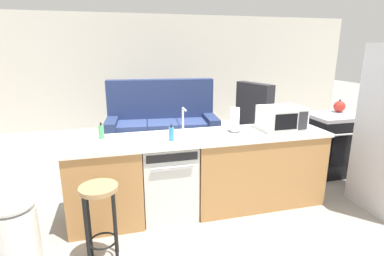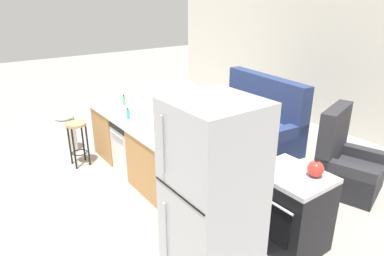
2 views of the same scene
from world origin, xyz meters
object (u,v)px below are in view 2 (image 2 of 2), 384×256
object	(u,v)px
armchair	(343,166)
trash_bin	(66,132)
dishwasher	(136,146)
stove_range	(289,209)
microwave	(184,137)
dish_soap_bottle	(124,101)
refrigerator	(212,204)
bar_stool	(77,135)
paper_towel_roll	(163,123)
soap_bottle	(128,114)
couch	(255,123)
kettle	(316,169)

from	to	relation	value
armchair	trash_bin	bearing A→B (deg)	-141.62
dishwasher	stove_range	bearing A→B (deg)	11.91
dishwasher	microwave	world-z (taller)	microwave
dishwasher	dish_soap_bottle	world-z (taller)	dish_soap_bottle
refrigerator	bar_stool	world-z (taller)	refrigerator
paper_towel_roll	soap_bottle	xyz separation A→B (m)	(-0.77, -0.15, -0.07)
dishwasher	paper_towel_roll	size ratio (longest dim) A/B	2.98
stove_range	paper_towel_roll	bearing A→B (deg)	-164.51
dish_soap_bottle	couch	size ratio (longest dim) A/B	0.08
dish_soap_bottle	bar_stool	size ratio (longest dim) A/B	0.24
stove_range	paper_towel_roll	world-z (taller)	paper_towel_roll
refrigerator	trash_bin	bearing A→B (deg)	-178.01
soap_bottle	kettle	xyz separation A→B (m)	(2.74, 0.78, 0.01)
dish_soap_bottle	armchair	size ratio (longest dim) A/B	0.15
trash_bin	armchair	xyz separation A→B (m)	(3.62, 2.87, -0.03)
trash_bin	stove_range	bearing A→B (deg)	17.34
refrigerator	armchair	bearing A→B (deg)	97.04
stove_range	soap_bottle	world-z (taller)	soap_bottle
stove_range	soap_bottle	bearing A→B (deg)	-165.77
stove_range	dish_soap_bottle	xyz separation A→B (m)	(-3.28, -0.38, 0.52)
kettle	bar_stool	bearing A→B (deg)	-158.53
microwave	kettle	world-z (taller)	microwave
stove_range	armchair	xyz separation A→B (m)	(-0.34, 1.63, -0.10)
microwave	trash_bin	size ratio (longest dim) A/B	0.68
stove_range	microwave	bearing A→B (deg)	-155.85
bar_stool	trash_bin	size ratio (longest dim) A/B	1.00
microwave	armchair	distance (m)	2.45
dish_soap_bottle	armchair	bearing A→B (deg)	34.38
couch	soap_bottle	bearing A→B (deg)	-96.53
refrigerator	bar_stool	bearing A→B (deg)	-177.65
bar_stool	microwave	bearing A→B (deg)	18.25
soap_bottle	trash_bin	world-z (taller)	soap_bottle
stove_range	kettle	xyz separation A→B (m)	(0.17, 0.13, 0.53)
dishwasher	kettle	xyz separation A→B (m)	(2.77, 0.68, 0.56)
paper_towel_roll	trash_bin	distance (m)	2.37
kettle	couch	bearing A→B (deg)	145.62
stove_range	refrigerator	distance (m)	1.21
stove_range	refrigerator	bearing A→B (deg)	-90.01
armchair	bar_stool	bearing A→B (deg)	-135.97
soap_bottle	armchair	xyz separation A→B (m)	(2.23, 2.28, -0.62)
armchair	dishwasher	bearing A→B (deg)	-136.08
bar_stool	armchair	xyz separation A→B (m)	(2.96, 2.86, -0.19)
trash_bin	couch	bearing A→B (deg)	61.27
soap_bottle	kettle	distance (m)	2.85
trash_bin	armchair	world-z (taller)	armchair
paper_towel_roll	kettle	size ratio (longest dim) A/B	1.38
paper_towel_roll	soap_bottle	size ratio (longest dim) A/B	1.60
refrigerator	armchair	size ratio (longest dim) A/B	1.58
paper_towel_roll	armchair	world-z (taller)	armchair
microwave	bar_stool	xyz separation A→B (m)	(-2.07, -0.68, -0.50)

